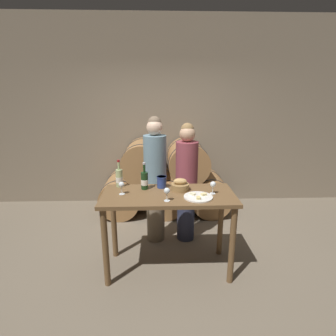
% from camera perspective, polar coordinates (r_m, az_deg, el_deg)
% --- Properties ---
extents(ground_plane, '(10.00, 10.00, 0.00)m').
position_cam_1_polar(ground_plane, '(3.25, 0.08, -20.81)').
color(ground_plane, '#726654').
extents(stone_wall_back, '(10.00, 0.12, 3.20)m').
position_cam_1_polar(stone_wall_back, '(4.70, -0.83, 11.69)').
color(stone_wall_back, gray).
rests_on(stone_wall_back, ground_plane).
extents(barrel_stack, '(2.11, 0.84, 1.22)m').
position_cam_1_polar(barrel_stack, '(4.38, -0.64, -2.71)').
color(barrel_stack, '#9E7042').
rests_on(barrel_stack, ground_plane).
extents(tasting_table, '(1.41, 0.64, 0.91)m').
position_cam_1_polar(tasting_table, '(2.86, 0.09, -8.43)').
color(tasting_table, brown).
rests_on(tasting_table, ground_plane).
extents(person_left, '(0.29, 0.29, 1.68)m').
position_cam_1_polar(person_left, '(3.42, -2.80, -2.30)').
color(person_left, '#756651').
rests_on(person_left, ground_plane).
extents(person_right, '(0.29, 0.29, 1.59)m').
position_cam_1_polar(person_right, '(3.45, 4.03, -2.91)').
color(person_right, '#2D334C').
rests_on(person_right, ground_plane).
extents(wine_bottle_red, '(0.08, 0.08, 0.31)m').
position_cam_1_polar(wine_bottle_red, '(2.92, -5.14, -2.71)').
color(wine_bottle_red, '#193819').
rests_on(wine_bottle_red, tasting_table).
extents(wine_bottle_white, '(0.08, 0.08, 0.31)m').
position_cam_1_polar(wine_bottle_white, '(3.04, -10.55, -2.12)').
color(wine_bottle_white, '#ADBC7F').
rests_on(wine_bottle_white, tasting_table).
extents(blue_crock, '(0.11, 0.11, 0.13)m').
position_cam_1_polar(blue_crock, '(2.96, -1.41, -2.95)').
color(blue_crock, navy).
rests_on(blue_crock, tasting_table).
extents(bread_basket, '(0.20, 0.20, 0.14)m').
position_cam_1_polar(bread_basket, '(2.89, 2.65, -3.85)').
color(bread_basket, olive).
rests_on(bread_basket, tasting_table).
extents(cheese_plate, '(0.30, 0.30, 0.04)m').
position_cam_1_polar(cheese_plate, '(2.72, 6.60, -6.24)').
color(cheese_plate, white).
rests_on(cheese_plate, tasting_table).
extents(wine_glass_far_left, '(0.06, 0.06, 0.14)m').
position_cam_1_polar(wine_glass_far_left, '(2.80, -10.08, -3.72)').
color(wine_glass_far_left, white).
rests_on(wine_glass_far_left, tasting_table).
extents(wine_glass_left, '(0.06, 0.06, 0.14)m').
position_cam_1_polar(wine_glass_left, '(2.59, -0.24, -5.12)').
color(wine_glass_left, white).
rests_on(wine_glass_left, tasting_table).
extents(wine_glass_center, '(0.06, 0.06, 0.14)m').
position_cam_1_polar(wine_glass_center, '(2.81, 9.78, -3.63)').
color(wine_glass_center, white).
rests_on(wine_glass_center, tasting_table).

